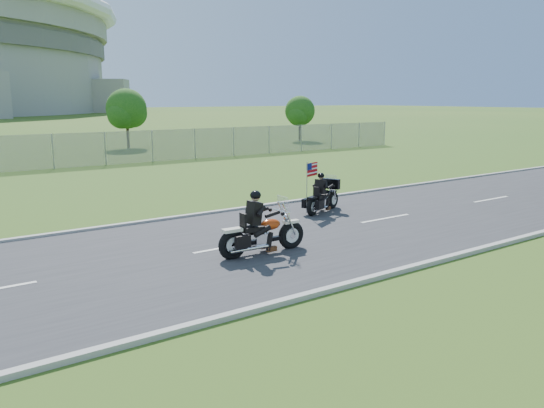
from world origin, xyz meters
TOP-DOWN VIEW (x-y plane):
  - ground at (0.00, 0.00)m, footprint 420.00×420.00m
  - road at (0.00, 0.00)m, footprint 120.00×8.00m
  - curb_north at (0.00, 4.05)m, footprint 120.00×0.18m
  - curb_south at (0.00, -4.05)m, footprint 120.00×0.18m
  - tree_fence_near at (6.04, 30.04)m, footprint 3.52×3.28m
  - tree_fence_far at (22.04, 28.03)m, footprint 3.08×2.87m
  - motorcycle_lead at (-1.65, -1.00)m, footprint 2.56×0.66m
  - motorcycle_follow at (2.99, 2.05)m, footprint 2.07×1.09m

SIDE VIEW (x-z plane):
  - ground at x=0.00m, z-range 0.00..0.00m
  - road at x=0.00m, z-range 0.00..0.04m
  - curb_north at x=0.00m, z-range -0.01..0.11m
  - curb_south at x=0.00m, z-range -0.01..0.11m
  - motorcycle_follow at x=2.99m, z-range -0.40..1.40m
  - motorcycle_lead at x=-1.65m, z-range -0.32..1.40m
  - tree_fence_far at x=22.04m, z-range 0.54..4.74m
  - tree_fence_near at x=6.04m, z-range 0.60..5.35m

